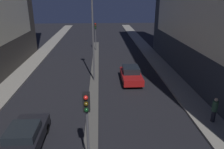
% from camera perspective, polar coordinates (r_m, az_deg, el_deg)
% --- Properties ---
extents(median_strip, '(0.86, 34.99, 0.11)m').
position_cam_1_polar(median_strip, '(24.24, -4.55, -0.13)').
color(median_strip, '#56544F').
rests_on(median_strip, ground).
extents(traffic_light_near, '(0.32, 0.42, 4.27)m').
position_cam_1_polar(traffic_light_near, '(10.15, -6.58, -10.61)').
color(traffic_light_near, '#4C4C51').
rests_on(traffic_light_near, median_strip).
extents(traffic_light_mid, '(0.32, 0.42, 4.27)m').
position_cam_1_polar(traffic_light_mid, '(34.62, -4.33, 11.48)').
color(traffic_light_mid, '#4C4C51').
rests_on(traffic_light_mid, median_strip).
extents(street_lamp, '(0.60, 0.60, 9.86)m').
position_cam_1_polar(street_lamp, '(21.04, -5.19, 16.41)').
color(street_lamp, '#4C4C51').
rests_on(street_lamp, median_strip).
extents(car_left_lane, '(1.94, 4.16, 1.48)m').
position_cam_1_polar(car_left_lane, '(13.97, -21.77, -14.75)').
color(car_left_lane, black).
rests_on(car_left_lane, ground).
extents(car_right_lane, '(1.92, 4.34, 1.54)m').
position_cam_1_polar(car_right_lane, '(22.32, 4.98, -0.00)').
color(car_right_lane, maroon).
rests_on(car_right_lane, ground).
extents(pedestrian_on_right_sidewalk, '(0.38, 0.38, 1.78)m').
position_cam_1_polar(pedestrian_on_right_sidewalk, '(16.54, 25.20, -8.24)').
color(pedestrian_on_right_sidewalk, black).
rests_on(pedestrian_on_right_sidewalk, sidewalk_right).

